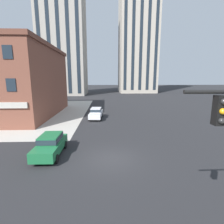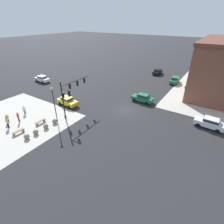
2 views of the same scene
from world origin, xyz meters
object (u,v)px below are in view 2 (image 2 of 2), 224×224
(bollard_sphere_curb_a, at_px, (55,121))
(car_main_southbound_near, at_px, (67,101))
(bollard_sphere_curb_c, at_px, (36,132))
(pedestrian_near_bench, at_px, (7,118))
(bollard_sphere_curb_b, at_px, (46,126))
(car_cross_westbound, at_px, (157,71))
(bench_near_signal, at_px, (40,122))
(car_main_northbound_near, at_px, (143,98))
(traffic_signal_main, at_px, (70,92))
(street_lamp_corner_near, at_px, (54,101))
(bench_mid_block, at_px, (18,132))
(car_main_southbound_far, at_px, (175,80))
(pedestrian_with_bag, at_px, (24,109))
(pedestrian_walking_east, at_px, (7,122))
(bollard_sphere_curb_d, at_px, (27,137))
(car_main_northbound_far, at_px, (210,122))
(pedestrian_at_curb, at_px, (18,117))
(car_cross_eastbound, at_px, (42,79))

(bollard_sphere_curb_a, distance_m, car_main_southbound_near, 6.84)
(bollard_sphere_curb_c, xyz_separation_m, pedestrian_near_bench, (0.47, -6.72, 0.48))
(bollard_sphere_curb_b, bearing_deg, car_cross_westbound, 173.74)
(bench_near_signal, relative_size, car_main_northbound_near, 0.41)
(traffic_signal_main, xyz_separation_m, street_lamp_corner_near, (3.00, -0.53, -0.55))
(car_cross_westbound, bearing_deg, car_main_southbound_near, -13.73)
(bench_mid_block, height_order, car_main_southbound_far, car_main_southbound_far)
(traffic_signal_main, height_order, car_main_northbound_near, traffic_signal_main)
(pedestrian_near_bench, relative_size, pedestrian_with_bag, 0.97)
(pedestrian_walking_east, bearing_deg, bollard_sphere_curb_d, 88.91)
(pedestrian_walking_east, height_order, car_main_southbound_near, pedestrian_walking_east)
(pedestrian_near_bench, distance_m, street_lamp_corner_near, 8.54)
(bollard_sphere_curb_a, distance_m, pedestrian_walking_east, 7.07)
(bench_near_signal, xyz_separation_m, car_main_southbound_far, (-32.22, 12.90, 0.59))
(car_main_southbound_near, bearing_deg, car_main_northbound_far, 104.86)
(traffic_signal_main, xyz_separation_m, bench_mid_block, (8.59, -2.69, -3.95))
(bollard_sphere_curb_b, bearing_deg, car_main_southbound_far, 161.55)
(pedestrian_walking_east, xyz_separation_m, pedestrian_with_bag, (-4.11, -2.02, -0.09))
(bench_near_signal, distance_m, pedestrian_walking_east, 4.81)
(bollard_sphere_curb_d, bearing_deg, pedestrian_walking_east, -91.09)
(car_main_northbound_near, bearing_deg, bench_mid_block, -28.19)
(bench_mid_block, relative_size, car_main_southbound_near, 0.41)
(traffic_signal_main, height_order, bollard_sphere_curb_c, traffic_signal_main)
(bench_mid_block, bearing_deg, pedestrian_with_bag, -130.82)
(bollard_sphere_curb_b, bearing_deg, bench_near_signal, -103.67)
(bollard_sphere_curb_b, xyz_separation_m, car_main_northbound_near, (-17.33, 8.60, 0.52))
(car_main_northbound_near, bearing_deg, car_main_southbound_far, 171.47)
(car_main_southbound_near, bearing_deg, car_main_northbound_near, 128.87)
(street_lamp_corner_near, bearing_deg, car_cross_westbound, 172.99)
(bollard_sphere_curb_a, height_order, car_cross_westbound, car_cross_westbound)
(car_main_southbound_far, bearing_deg, pedestrian_at_curb, -25.74)
(car_main_southbound_far, bearing_deg, bollard_sphere_curb_a, -19.47)
(bollard_sphere_curb_b, xyz_separation_m, pedestrian_at_curb, (1.14, -5.41, 0.59))
(traffic_signal_main, bearing_deg, bollard_sphere_curb_c, -2.63)
(car_cross_westbound, bearing_deg, bollard_sphere_curb_c, -5.99)
(traffic_signal_main, height_order, bollard_sphere_curb_b, traffic_signal_main)
(car_cross_eastbound, bearing_deg, pedestrian_with_bag, 43.25)
(traffic_signal_main, bearing_deg, car_main_northbound_near, 145.11)
(street_lamp_corner_near, bearing_deg, pedestrian_at_curb, -55.36)
(bench_near_signal, bearing_deg, car_main_northbound_near, 147.82)
(bollard_sphere_curb_b, height_order, car_main_southbound_near, car_main_southbound_near)
(bollard_sphere_curb_d, xyz_separation_m, pedestrian_walking_east, (-0.10, -5.01, 0.60))
(car_main_southbound_far, height_order, car_cross_westbound, same)
(bollard_sphere_curb_c, bearing_deg, car_main_southbound_near, -161.36)
(traffic_signal_main, height_order, car_main_northbound_far, traffic_signal_main)
(pedestrian_walking_east, relative_size, car_cross_westbound, 0.39)
(pedestrian_with_bag, bearing_deg, car_main_northbound_near, 136.06)
(bollard_sphere_curb_b, distance_m, car_main_southbound_near, 8.44)
(bench_mid_block, xyz_separation_m, pedestrian_walking_east, (-0.01, -2.75, 0.67))
(car_main_southbound_near, bearing_deg, bollard_sphere_curb_c, 18.64)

